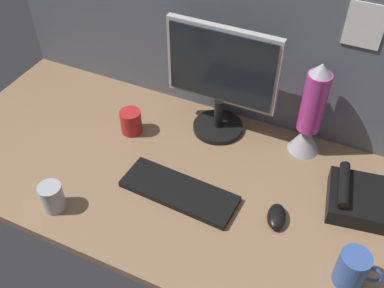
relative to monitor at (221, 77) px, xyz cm
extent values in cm
cube|color=#8C6B4C|center=(2.36, -25.12, -23.76)|extent=(180.00, 80.00, 3.00)
cube|color=#565B66|center=(2.36, 12.38, 14.98)|extent=(180.00, 5.00, 74.47)
cube|color=white|center=(38.96, 9.58, 23.25)|extent=(10.90, 0.40, 13.61)
cylinder|color=black|center=(0.00, -0.62, -21.36)|extent=(18.00, 18.00, 1.80)
cylinder|color=black|center=(0.00, -0.62, -14.96)|extent=(3.20, 3.20, 11.00)
cube|color=#B7B7B7|center=(0.00, 0.38, 4.50)|extent=(38.65, 2.40, 27.92)
cube|color=black|center=(0.00, -1.02, 4.50)|extent=(36.25, 0.60, 25.52)
cube|color=black|center=(0.74, -34.21, -21.26)|extent=(37.64, 14.94, 2.00)
ellipsoid|color=black|center=(31.53, -31.29, -20.56)|extent=(7.39, 10.52, 3.40)
cylinder|color=#B2B2B7|center=(-31.49, -54.93, -17.70)|extent=(7.09, 7.09, 9.12)
cylinder|color=red|center=(-27.81, -14.85, -17.86)|extent=(7.53, 7.53, 8.79)
cylinder|color=#38569E|center=(54.54, -42.29, -16.66)|extent=(8.05, 8.05, 11.20)
torus|color=#38569E|center=(59.37, -42.29, -16.10)|extent=(5.93, 1.00, 5.93)
cone|color=#A5A5AD|center=(30.93, 2.22, -17.40)|extent=(10.69, 10.69, 9.72)
cylinder|color=#B2338C|center=(30.93, 2.22, -1.85)|extent=(7.77, 7.77, 21.38)
cone|color=#A5A5AD|center=(30.93, 2.22, 10.78)|extent=(7.00, 7.00, 3.89)
cube|color=black|center=(51.74, -15.60, -19.46)|extent=(19.87, 21.52, 5.60)
cylinder|color=black|center=(47.06, -15.60, -15.06)|extent=(5.95, 17.39, 3.20)
camera|label=1|loc=(42.97, -115.46, 86.53)|focal=41.92mm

